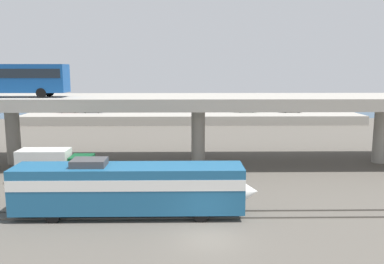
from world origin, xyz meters
TOP-DOWN VIEW (x-y plane):
  - ground_plane at (0.00, 0.00)m, footprint 260.00×260.00m
  - rail_strip_near at (0.00, 3.30)m, footprint 110.00×0.12m
  - rail_strip_far at (0.00, 4.70)m, footprint 110.00×0.12m
  - train_locomotive at (-4.62, 4.00)m, footprint 17.34×3.04m
  - highway_overpass at (0.00, 20.00)m, footprint 96.00×10.04m
  - transit_bus_on_overpass at (-19.73, 18.39)m, footprint 12.00×2.68m
  - service_truck_east at (-13.72, 12.95)m, footprint 6.80×2.46m
  - pier_parking_lot at (0.00, 55.00)m, footprint 65.32×11.97m
  - parked_car_0 at (10.87, 56.30)m, footprint 4.19×1.92m
  - parked_car_1 at (-19.95, 56.14)m, footprint 4.22×1.96m
  - parked_car_2 at (19.91, 55.81)m, footprint 4.32×1.83m
  - parked_car_3 at (-24.65, 56.25)m, footprint 4.27×1.86m
  - harbor_water at (0.00, 78.00)m, footprint 140.00×36.00m

SIDE VIEW (x-z plane):
  - ground_plane at x=0.00m, z-range 0.00..0.00m
  - harbor_water at x=0.00m, z-range 0.00..0.01m
  - rail_strip_near at x=0.00m, z-range 0.00..0.12m
  - rail_strip_far at x=0.00m, z-range 0.00..0.12m
  - pier_parking_lot at x=0.00m, z-range 0.00..1.72m
  - service_truck_east at x=-13.72m, z-range 0.12..3.16m
  - train_locomotive at x=-4.62m, z-range 0.10..4.28m
  - parked_car_2 at x=19.91m, z-range 1.74..3.24m
  - parked_car_3 at x=-24.65m, z-range 1.74..3.24m
  - parked_car_0 at x=10.87m, z-range 1.74..3.24m
  - parked_car_1 at x=-19.95m, z-range 1.74..3.24m
  - highway_overpass at x=0.00m, z-range 2.92..10.44m
  - transit_bus_on_overpass at x=-19.73m, z-range 7.88..11.28m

